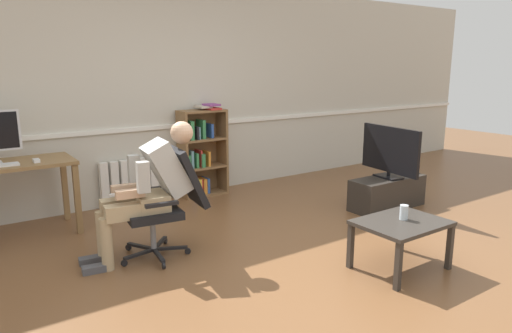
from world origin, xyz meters
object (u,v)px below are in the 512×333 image
at_px(tv_screen, 390,151).
at_px(coffee_table, 401,227).
at_px(computer_mouse, 36,161).
at_px(person_seated, 148,187).
at_px(office_chair, 168,198).
at_px(tv_stand, 387,193).
at_px(drinking_glass, 404,212).
at_px(radiator, 130,182).
at_px(bookshelf, 200,154).

relative_size(tv_screen, coffee_table, 1.23).
bearing_deg(computer_mouse, person_seated, -58.58).
distance_m(office_chair, tv_stand, 2.75).
bearing_deg(drinking_glass, tv_stand, 43.83).
relative_size(person_seated, tv_screen, 1.36).
bearing_deg(person_seated, radiator, 173.59).
relative_size(tv_screen, drinking_glass, 7.15).
height_order(office_chair, drinking_glass, office_chair).
distance_m(bookshelf, office_chair, 1.94).
relative_size(person_seated, tv_stand, 1.23).
distance_m(computer_mouse, tv_stand, 3.88).
xyz_separation_m(radiator, drinking_glass, (1.27, -3.04, 0.20)).
xyz_separation_m(computer_mouse, bookshelf, (2.01, 0.41, -0.22)).
distance_m(person_seated, coffee_table, 2.18).
xyz_separation_m(person_seated, tv_stand, (2.89, -0.23, -0.46)).
xyz_separation_m(computer_mouse, office_chair, (0.86, -1.15, -0.25)).
xyz_separation_m(radiator, person_seated, (-0.40, -1.64, 0.37)).
xyz_separation_m(bookshelf, person_seated, (-1.32, -1.54, 0.10)).
relative_size(radiator, person_seated, 0.59).
xyz_separation_m(office_chair, person_seated, (-0.17, 0.02, 0.12)).
height_order(person_seated, tv_stand, person_seated).
height_order(bookshelf, radiator, bookshelf).
xyz_separation_m(person_seated, tv_screen, (2.89, -0.23, 0.05)).
xyz_separation_m(office_chair, tv_screen, (2.72, -0.21, 0.17)).
bearing_deg(drinking_glass, radiator, 112.73).
bearing_deg(radiator, person_seated, -103.73).
bearing_deg(bookshelf, office_chair, -126.34).
bearing_deg(tv_screen, radiator, 59.79).
bearing_deg(drinking_glass, coffee_table, -156.28).
bearing_deg(drinking_glass, computer_mouse, 133.06).
height_order(tv_screen, coffee_table, tv_screen).
height_order(computer_mouse, coffee_table, computer_mouse).
relative_size(bookshelf, tv_screen, 1.34).
bearing_deg(tv_stand, tv_screen, -6.77).
bearing_deg(computer_mouse, coffee_table, -47.72).
bearing_deg(person_seated, drinking_glass, 57.43).
distance_m(person_seated, drinking_glass, 2.19).
height_order(bookshelf, coffee_table, bookshelf).
xyz_separation_m(computer_mouse, tv_stand, (3.58, -1.37, -0.58)).
height_order(computer_mouse, tv_screen, tv_screen).
bearing_deg(radiator, bookshelf, -6.32).
distance_m(computer_mouse, radiator, 1.30).
height_order(computer_mouse, tv_stand, computer_mouse).
bearing_deg(person_seated, bookshelf, 146.71).
distance_m(tv_screen, coffee_table, 1.76).
xyz_separation_m(office_chair, coffee_table, (1.46, -1.40, -0.16)).
xyz_separation_m(radiator, office_chair, (-0.23, -1.66, 0.24)).
relative_size(office_chair, person_seated, 0.81).
relative_size(computer_mouse, radiator, 0.14).
height_order(bookshelf, person_seated, person_seated).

